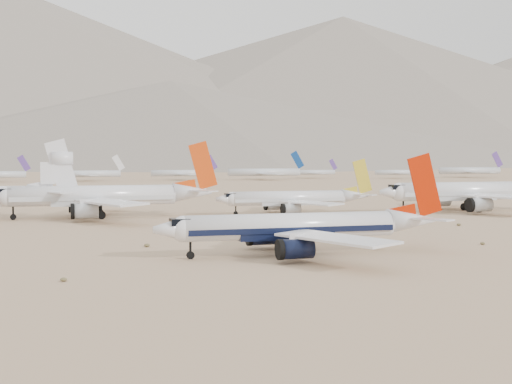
% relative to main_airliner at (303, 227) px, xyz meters
% --- Properties ---
extents(ground, '(7000.00, 7000.00, 0.00)m').
position_rel_main_airliner_xyz_m(ground, '(8.68, 1.06, -4.26)').
color(ground, '#967657').
rests_on(ground, ground).
extents(main_airliner, '(43.91, 42.89, 15.50)m').
position_rel_main_airliner_xyz_m(main_airliner, '(0.00, 0.00, 0.00)').
color(main_airliner, white).
rests_on(main_airliner, ground).
extents(row2_navy_widebody, '(53.30, 52.12, 18.96)m').
position_rel_main_airliner_xyz_m(row2_navy_widebody, '(72.11, 65.29, 1.03)').
color(row2_navy_widebody, white).
rests_on(row2_navy_widebody, ground).
extents(row2_gold_tail, '(39.89, 39.01, 14.20)m').
position_rel_main_airliner_xyz_m(row2_gold_tail, '(23.21, 70.58, -0.29)').
color(row2_gold_tail, white).
rests_on(row2_gold_tail, ground).
extents(row2_orange_tail, '(52.27, 51.13, 18.64)m').
position_rel_main_airliner_xyz_m(row2_orange_tail, '(-24.84, 72.60, 0.97)').
color(row2_orange_tail, white).
rests_on(row2_orange_tail, ground).
extents(distant_storage_row, '(526.28, 53.96, 16.05)m').
position_rel_main_airliner_xyz_m(distant_storage_row, '(-14.85, 317.96, 0.25)').
color(distant_storage_row, silver).
rests_on(distant_storage_row, ground).
extents(mountain_range, '(7354.00, 3024.00, 470.00)m').
position_rel_main_airliner_xyz_m(mountain_range, '(78.85, 1649.08, 186.06)').
color(mountain_range, slate).
rests_on(mountain_range, ground).
extents(foothills, '(4637.50, 1395.00, 155.00)m').
position_rel_main_airliner_xyz_m(foothills, '(535.35, 1101.06, 62.89)').
color(foothills, slate).
rests_on(foothills, ground).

